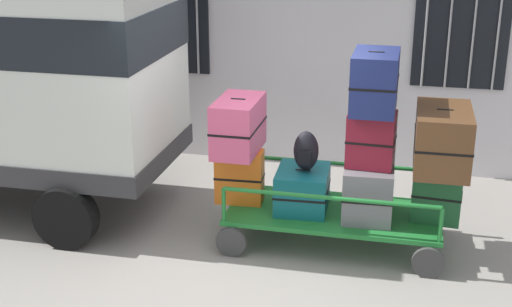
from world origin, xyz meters
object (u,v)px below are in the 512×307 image
at_px(suitcase_midleft_bottom, 302,189).
at_px(suitcase_left_bottom, 239,176).
at_px(suitcase_center_bottom, 368,191).
at_px(backpack, 306,151).
at_px(suitcase_center_middle, 371,139).
at_px(luggage_cart, 334,216).
at_px(suitcase_midright_bottom, 437,194).
at_px(suitcase_midright_middle, 443,139).
at_px(suitcase_center_top, 375,82).
at_px(suitcase_left_middle, 238,125).

bearing_deg(suitcase_midleft_bottom, suitcase_left_bottom, 178.99).
distance_m(suitcase_center_bottom, backpack, 0.79).
bearing_deg(suitcase_center_middle, luggage_cart, 174.94).
bearing_deg(suitcase_center_middle, suitcase_midright_bottom, 2.00).
bearing_deg(backpack, suitcase_center_middle, -2.03).
height_order(luggage_cart, backpack, backpack).
bearing_deg(suitcase_center_middle, suitcase_midright_middle, -0.01).
xyz_separation_m(suitcase_midleft_bottom, suitcase_center_middle, (0.72, -0.04, 0.65)).
distance_m(suitcase_midleft_bottom, suitcase_midright_middle, 1.60).
bearing_deg(suitcase_left_bottom, suitcase_midright_middle, -1.32).
relative_size(suitcase_midleft_bottom, suitcase_center_bottom, 0.96).
height_order(suitcase_left_bottom, suitcase_midright_middle, suitcase_midright_middle).
relative_size(luggage_cart, suitcase_midleft_bottom, 3.40).
relative_size(suitcase_center_top, backpack, 1.69).
height_order(suitcase_center_bottom, suitcase_midright_middle, suitcase_midright_middle).
relative_size(suitcase_center_top, suitcase_midright_bottom, 1.21).
height_order(luggage_cart, suitcase_left_bottom, suitcase_left_bottom).
bearing_deg(suitcase_midright_middle, suitcase_center_bottom, 179.93).
height_order(suitcase_center_middle, suitcase_midright_bottom, suitcase_center_middle).
relative_size(suitcase_center_bottom, suitcase_midright_middle, 0.77).
height_order(suitcase_left_middle, backpack, suitcase_left_middle).
xyz_separation_m(suitcase_midright_middle, backpack, (-1.40, 0.02, -0.25)).
bearing_deg(suitcase_midleft_bottom, suitcase_center_middle, -2.93).
bearing_deg(suitcase_midleft_bottom, suitcase_center_top, 1.99).
bearing_deg(suitcase_left_middle, suitcase_midright_middle, -0.53).
bearing_deg(suitcase_midright_middle, suitcase_center_middle, 179.99).
bearing_deg(suitcase_midright_bottom, suitcase_midleft_bottom, 179.53).
bearing_deg(luggage_cart, suitcase_center_bottom, -4.94).
distance_m(luggage_cart, suitcase_midleft_bottom, 0.46).
bearing_deg(luggage_cart, suitcase_center_top, 4.76).
xyz_separation_m(luggage_cart, backpack, (-0.33, -0.01, 0.73)).
relative_size(suitcase_center_bottom, suitcase_midright_bottom, 1.19).
relative_size(suitcase_midleft_bottom, suitcase_midright_bottom, 1.14).
distance_m(luggage_cart, suitcase_left_middle, 1.45).
xyz_separation_m(luggage_cart, suitcase_left_middle, (-1.08, -0.01, 0.97)).
bearing_deg(suitcase_midright_middle, suitcase_midright_bottom, 90.00).
height_order(suitcase_midleft_bottom, suitcase_center_bottom, suitcase_center_bottom).
bearing_deg(suitcase_center_bottom, suitcase_midright_bottom, 1.94).
bearing_deg(suitcase_left_bottom, suitcase_center_top, 0.49).
relative_size(luggage_cart, suitcase_left_bottom, 3.85).
distance_m(suitcase_left_middle, suitcase_center_middle, 1.43).
bearing_deg(suitcase_center_top, suitcase_midright_middle, -4.92).
xyz_separation_m(suitcase_left_middle, suitcase_center_middle, (1.43, -0.02, -0.04)).
xyz_separation_m(suitcase_left_bottom, suitcase_left_middle, (-0.00, -0.03, 0.61)).
bearing_deg(suitcase_midleft_bottom, suitcase_midright_middle, -1.47).
distance_m(suitcase_center_top, suitcase_midright_bottom, 1.37).
height_order(suitcase_midleft_bottom, suitcase_center_middle, suitcase_center_middle).
xyz_separation_m(suitcase_center_bottom, suitcase_midright_middle, (0.72, -0.00, 0.64)).
distance_m(suitcase_center_top, suitcase_midright_middle, 0.90).
distance_m(suitcase_midleft_bottom, suitcase_center_middle, 0.97).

